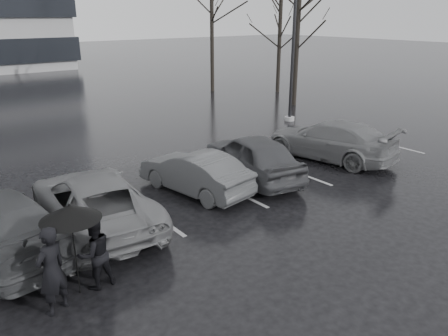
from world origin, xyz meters
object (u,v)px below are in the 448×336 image
at_px(pedestrian_right, 95,253).
at_px(tree_ne, 279,40).
at_px(car_west_b, 93,200).
at_px(lamp_post, 294,36).
at_px(pedestrian_left, 51,271).
at_px(tree_east, 297,36).
at_px(tree_north, 212,29).
at_px(car_east, 330,140).
at_px(car_main, 252,156).
at_px(car_west_a, 195,172).

relative_size(pedestrian_right, tree_ne, 0.21).
height_order(car_west_b, lamp_post, lamp_post).
xyz_separation_m(pedestrian_left, tree_east, (17.63, 10.96, 3.14)).
bearing_deg(pedestrian_left, pedestrian_right, 170.87).
bearing_deg(car_west_b, lamp_post, -151.91).
height_order(car_west_b, tree_ne, tree_ne).
height_order(car_west_b, tree_north, tree_north).
relative_size(lamp_post, tree_north, 1.08).
relative_size(car_east, tree_east, 0.63).
xyz_separation_m(tree_east, tree_ne, (2.50, 4.00, -0.50)).
distance_m(car_main, pedestrian_right, 7.15).
bearing_deg(pedestrian_right, lamp_post, -154.94).
height_order(car_main, lamp_post, lamp_post).
xyz_separation_m(car_main, lamp_post, (6.99, 5.09, 3.44)).
bearing_deg(car_west_a, car_east, 166.86).
bearing_deg(car_east, tree_ne, -137.77).
bearing_deg(tree_east, car_west_a, -148.02).
distance_m(car_east, pedestrian_left, 11.52).
xyz_separation_m(car_main, car_west_a, (-2.22, 0.11, -0.11)).
height_order(pedestrian_left, pedestrian_right, pedestrian_left).
xyz_separation_m(car_west_a, tree_ne, (14.88, 11.73, 2.86)).
bearing_deg(lamp_post, car_east, -121.92).
height_order(car_main, tree_east, tree_east).
bearing_deg(car_west_b, tree_ne, -141.33).
height_order(car_east, tree_north, tree_north).
relative_size(car_west_a, pedestrian_right, 2.58).
bearing_deg(lamp_post, car_west_b, -157.09).
xyz_separation_m(pedestrian_right, lamp_post, (13.55, 7.92, 3.44)).
bearing_deg(tree_north, lamp_post, -102.56).
bearing_deg(car_east, car_main, -14.50).
bearing_deg(car_main, car_west_b, 12.57).
height_order(pedestrian_left, tree_ne, tree_ne).
relative_size(pedestrian_right, tree_east, 0.19).
distance_m(lamp_post, tree_east, 4.20).
xyz_separation_m(car_west_b, car_east, (9.24, -0.01, 0.02)).
xyz_separation_m(car_west_a, car_west_b, (-3.34, -0.32, 0.07)).
height_order(car_main, tree_north, tree_north).
distance_m(car_east, tree_east, 10.85).
bearing_deg(tree_north, pedestrian_left, -132.81).
bearing_deg(lamp_post, pedestrian_left, -150.43).
height_order(car_west_a, tree_north, tree_north).
bearing_deg(car_east, tree_north, -121.09).
bearing_deg(pedestrian_right, tree_north, -136.90).
bearing_deg(lamp_post, pedestrian_right, -149.70).
height_order(pedestrian_left, tree_east, tree_east).
bearing_deg(car_east, pedestrian_right, 3.20).
distance_m(pedestrian_right, lamp_post, 16.06).
bearing_deg(pedestrian_right, car_west_a, -151.15).
bearing_deg(tree_north, pedestrian_right, -131.66).
distance_m(car_east, tree_north, 16.41).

